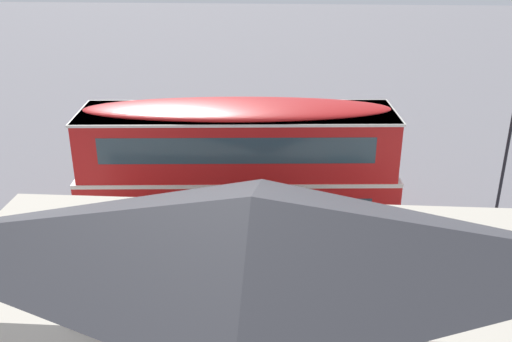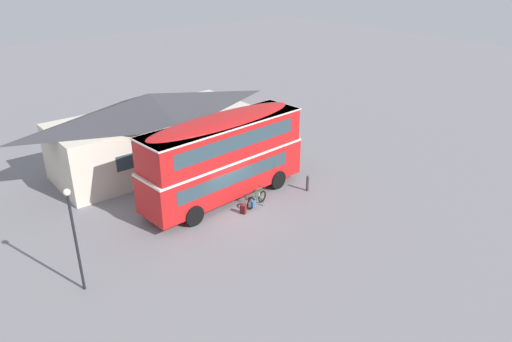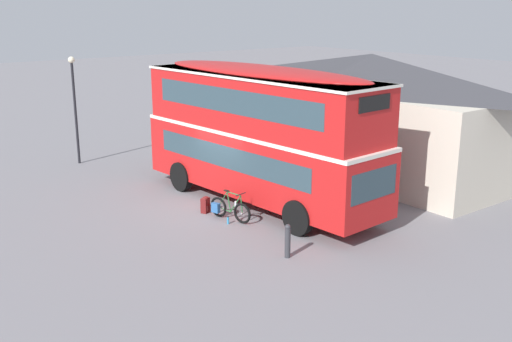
{
  "view_description": "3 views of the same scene",
  "coord_description": "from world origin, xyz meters",
  "px_view_note": "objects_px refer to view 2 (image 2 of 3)",
  "views": [
    {
      "loc": [
        -0.94,
        18.03,
        9.8
      ],
      "look_at": [
        0.13,
        -0.77,
        1.74
      ],
      "focal_mm": 40.96,
      "sensor_mm": 36.0,
      "label": 1
    },
    {
      "loc": [
        -13.43,
        -18.46,
        12.74
      ],
      "look_at": [
        1.06,
        -0.97,
        2.3
      ],
      "focal_mm": 33.7,
      "sensor_mm": 36.0,
      "label": 2
    },
    {
      "loc": [
        16.52,
        -11.4,
        6.75
      ],
      "look_at": [
        1.54,
        0.31,
        1.52
      ],
      "focal_mm": 42.58,
      "sensor_mm": 36.0,
      "label": 3
    }
  ],
  "objects_px": {
    "touring_bicycle": "(256,200)",
    "street_lamp": "(74,230)",
    "double_decker_bus": "(224,155)",
    "water_bottle_blue_sports": "(263,204)",
    "backpack_on_ground": "(243,209)",
    "kerb_bollard": "(308,183)"
  },
  "relations": [
    {
      "from": "double_decker_bus",
      "to": "kerb_bollard",
      "type": "bearing_deg",
      "value": -29.13
    },
    {
      "from": "touring_bicycle",
      "to": "double_decker_bus",
      "type": "bearing_deg",
      "value": 111.67
    },
    {
      "from": "double_decker_bus",
      "to": "water_bottle_blue_sports",
      "type": "height_order",
      "value": "double_decker_bus"
    },
    {
      "from": "street_lamp",
      "to": "double_decker_bus",
      "type": "bearing_deg",
      "value": 16.82
    },
    {
      "from": "touring_bicycle",
      "to": "water_bottle_blue_sports",
      "type": "height_order",
      "value": "touring_bicycle"
    },
    {
      "from": "backpack_on_ground",
      "to": "water_bottle_blue_sports",
      "type": "distance_m",
      "value": 1.38
    },
    {
      "from": "double_decker_bus",
      "to": "backpack_on_ground",
      "type": "bearing_deg",
      "value": -98.77
    },
    {
      "from": "backpack_on_ground",
      "to": "street_lamp",
      "type": "distance_m",
      "value": 9.35
    },
    {
      "from": "double_decker_bus",
      "to": "kerb_bollard",
      "type": "relative_size",
      "value": 10.29
    },
    {
      "from": "double_decker_bus",
      "to": "kerb_bollard",
      "type": "xyz_separation_m",
      "value": [
        4.22,
        -2.35,
        -2.14
      ]
    },
    {
      "from": "backpack_on_ground",
      "to": "kerb_bollard",
      "type": "height_order",
      "value": "kerb_bollard"
    },
    {
      "from": "backpack_on_ground",
      "to": "street_lamp",
      "type": "xyz_separation_m",
      "value": [
        -8.95,
        -0.74,
        2.58
      ]
    },
    {
      "from": "touring_bicycle",
      "to": "water_bottle_blue_sports",
      "type": "relative_size",
      "value": 6.61
    },
    {
      "from": "street_lamp",
      "to": "touring_bicycle",
      "type": "bearing_deg",
      "value": 5.29
    },
    {
      "from": "water_bottle_blue_sports",
      "to": "kerb_bollard",
      "type": "relative_size",
      "value": 0.26
    },
    {
      "from": "water_bottle_blue_sports",
      "to": "touring_bicycle",
      "type": "bearing_deg",
      "value": 142.47
    },
    {
      "from": "touring_bicycle",
      "to": "backpack_on_ground",
      "type": "xyz_separation_m",
      "value": [
        -1.06,
        -0.19,
        -0.08
      ]
    },
    {
      "from": "touring_bicycle",
      "to": "street_lamp",
      "type": "distance_m",
      "value": 10.36
    },
    {
      "from": "backpack_on_ground",
      "to": "kerb_bollard",
      "type": "xyz_separation_m",
      "value": [
        4.53,
        -0.29,
        0.21
      ]
    },
    {
      "from": "touring_bicycle",
      "to": "water_bottle_blue_sports",
      "type": "distance_m",
      "value": 0.46
    },
    {
      "from": "touring_bicycle",
      "to": "kerb_bollard",
      "type": "bearing_deg",
      "value": -7.8
    },
    {
      "from": "street_lamp",
      "to": "kerb_bollard",
      "type": "distance_m",
      "value": 13.7
    }
  ]
}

